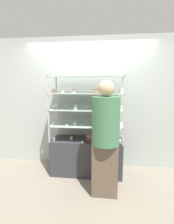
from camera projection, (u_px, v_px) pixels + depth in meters
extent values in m
plane|color=gray|center=(87.00, 172.00, 3.37)|extent=(20.00, 20.00, 0.00)
cube|color=#A8B2AD|center=(89.00, 103.00, 3.56)|extent=(8.00, 0.05, 2.60)
cube|color=#333338|center=(87.00, 156.00, 3.32)|extent=(1.31, 0.52, 0.65)
cube|color=#B7B7BC|center=(57.00, 128.00, 3.56)|extent=(0.02, 0.02, 0.29)
cube|color=#B7B7BC|center=(121.00, 130.00, 3.41)|extent=(0.02, 0.02, 0.29)
cube|color=#B7B7BC|center=(49.00, 135.00, 3.08)|extent=(0.02, 0.02, 0.29)
cube|color=#B7B7BC|center=(123.00, 137.00, 2.92)|extent=(0.02, 0.02, 0.29)
cube|color=#B2C6C1|center=(87.00, 125.00, 3.22)|extent=(1.31, 0.52, 0.01)
cube|color=#B7B7BC|center=(57.00, 114.00, 3.52)|extent=(0.02, 0.02, 0.29)
cube|color=#B7B7BC|center=(122.00, 115.00, 3.36)|extent=(0.02, 0.02, 0.29)
cube|color=#B7B7BC|center=(49.00, 118.00, 3.03)|extent=(0.02, 0.02, 0.29)
cube|color=#B7B7BC|center=(124.00, 120.00, 2.87)|extent=(0.02, 0.02, 0.29)
cube|color=#B2C6C1|center=(87.00, 109.00, 3.17)|extent=(1.31, 0.52, 0.01)
cube|color=#B7B7BC|center=(57.00, 99.00, 3.47)|extent=(0.02, 0.02, 0.29)
cube|color=#B7B7BC|center=(122.00, 100.00, 3.31)|extent=(0.02, 0.02, 0.29)
cube|color=#B7B7BC|center=(48.00, 102.00, 2.98)|extent=(0.02, 0.02, 0.29)
cube|color=#B7B7BC|center=(124.00, 103.00, 2.83)|extent=(0.02, 0.02, 0.29)
cube|color=#B2C6C1|center=(87.00, 93.00, 3.13)|extent=(1.31, 0.52, 0.01)
cube|color=#B7B7BC|center=(56.00, 85.00, 3.43)|extent=(0.02, 0.02, 0.29)
cube|color=#B7B7BC|center=(123.00, 85.00, 3.27)|extent=(0.02, 0.02, 0.29)
cube|color=#B7B7BC|center=(47.00, 85.00, 2.94)|extent=(0.02, 0.02, 0.29)
cube|color=#B7B7BC|center=(125.00, 85.00, 2.78)|extent=(0.02, 0.02, 0.29)
cube|color=#B2C6C1|center=(87.00, 77.00, 3.08)|extent=(1.31, 0.52, 0.01)
cylinder|color=brown|center=(91.00, 138.00, 3.21)|extent=(0.18, 0.18, 0.08)
cylinder|color=#E5996B|center=(91.00, 136.00, 3.20)|extent=(0.18, 0.18, 0.01)
cube|color=#DBBC84|center=(99.00, 91.00, 3.05)|extent=(0.19, 0.15, 0.06)
cube|color=#8C5B42|center=(99.00, 89.00, 3.04)|extent=(0.19, 0.15, 0.01)
cylinder|color=beige|center=(54.00, 140.00, 3.21)|extent=(0.06, 0.06, 0.02)
sphere|color=white|center=(54.00, 138.00, 3.21)|extent=(0.06, 0.06, 0.06)
cylinder|color=#CCB28C|center=(71.00, 139.00, 3.23)|extent=(0.06, 0.06, 0.02)
sphere|color=#E5996B|center=(71.00, 138.00, 3.23)|extent=(0.06, 0.06, 0.06)
cylinder|color=white|center=(104.00, 140.00, 3.18)|extent=(0.06, 0.06, 0.02)
sphere|color=#F4EAB2|center=(104.00, 139.00, 3.18)|extent=(0.06, 0.06, 0.06)
cylinder|color=#CCB28C|center=(120.00, 142.00, 3.07)|extent=(0.06, 0.06, 0.02)
sphere|color=white|center=(120.00, 141.00, 3.07)|extent=(0.06, 0.06, 0.06)
cube|color=white|center=(82.00, 143.00, 3.03)|extent=(0.04, 0.00, 0.04)
cylinder|color=white|center=(53.00, 124.00, 3.19)|extent=(0.05, 0.05, 0.03)
sphere|color=silver|center=(53.00, 123.00, 3.18)|extent=(0.05, 0.05, 0.05)
cylinder|color=#CCB28C|center=(75.00, 125.00, 3.13)|extent=(0.05, 0.05, 0.03)
sphere|color=silver|center=(75.00, 123.00, 3.13)|extent=(0.05, 0.05, 0.05)
cylinder|color=beige|center=(97.00, 125.00, 3.11)|extent=(0.05, 0.05, 0.03)
sphere|color=white|center=(97.00, 124.00, 3.10)|extent=(0.05, 0.05, 0.05)
cylinder|color=white|center=(121.00, 126.00, 3.07)|extent=(0.05, 0.05, 0.03)
sphere|color=white|center=(121.00, 124.00, 3.07)|extent=(0.05, 0.05, 0.05)
cube|color=white|center=(67.00, 126.00, 3.02)|extent=(0.04, 0.00, 0.04)
cylinder|color=beige|center=(54.00, 108.00, 3.20)|extent=(0.06, 0.06, 0.02)
sphere|color=white|center=(54.00, 106.00, 3.19)|extent=(0.07, 0.07, 0.07)
cylinder|color=white|center=(76.00, 109.00, 3.07)|extent=(0.06, 0.06, 0.02)
sphere|color=silver|center=(76.00, 107.00, 3.06)|extent=(0.07, 0.07, 0.07)
cylinder|color=beige|center=(97.00, 109.00, 3.02)|extent=(0.06, 0.06, 0.02)
sphere|color=silver|center=(97.00, 108.00, 3.01)|extent=(0.07, 0.07, 0.07)
cylinder|color=beige|center=(119.00, 109.00, 3.03)|extent=(0.06, 0.06, 0.02)
sphere|color=#E5996B|center=(119.00, 108.00, 3.03)|extent=(0.07, 0.07, 0.07)
cube|color=white|center=(111.00, 110.00, 2.88)|extent=(0.04, 0.00, 0.04)
cylinder|color=#CCB28C|center=(54.00, 92.00, 3.10)|extent=(0.06, 0.06, 0.03)
sphere|color=#E5996B|center=(54.00, 90.00, 3.09)|extent=(0.07, 0.07, 0.07)
cylinder|color=beige|center=(74.00, 92.00, 3.02)|extent=(0.06, 0.06, 0.03)
sphere|color=#E5996B|center=(74.00, 91.00, 3.01)|extent=(0.07, 0.07, 0.07)
cylinder|color=white|center=(121.00, 92.00, 2.99)|extent=(0.06, 0.06, 0.03)
sphere|color=#F4EAB2|center=(121.00, 91.00, 2.98)|extent=(0.07, 0.07, 0.07)
cube|color=white|center=(63.00, 92.00, 2.93)|extent=(0.04, 0.00, 0.04)
cylinder|color=white|center=(53.00, 76.00, 3.08)|extent=(0.05, 0.05, 0.02)
sphere|color=#E5996B|center=(53.00, 74.00, 3.08)|extent=(0.05, 0.05, 0.05)
cylinder|color=#CCB28C|center=(75.00, 76.00, 3.03)|extent=(0.05, 0.05, 0.02)
sphere|color=#E5996B|center=(75.00, 74.00, 3.03)|extent=(0.05, 0.05, 0.05)
cylinder|color=beige|center=(98.00, 75.00, 2.93)|extent=(0.05, 0.05, 0.02)
sphere|color=#F4EAB2|center=(98.00, 74.00, 2.92)|extent=(0.05, 0.05, 0.05)
cylinder|color=beige|center=(121.00, 75.00, 2.93)|extent=(0.05, 0.05, 0.02)
sphere|color=#F4EAB2|center=(121.00, 74.00, 2.93)|extent=(0.05, 0.05, 0.05)
cube|color=white|center=(93.00, 74.00, 2.83)|extent=(0.04, 0.00, 0.04)
torus|color=#EFE5CC|center=(68.00, 75.00, 3.09)|extent=(0.14, 0.14, 0.04)
cube|color=brown|center=(105.00, 170.00, 2.63)|extent=(0.39, 0.21, 0.81)
cylinder|color=#3F724C|center=(106.00, 121.00, 2.51)|extent=(0.40, 0.40, 0.70)
sphere|color=tan|center=(106.00, 88.00, 2.44)|extent=(0.23, 0.23, 0.23)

